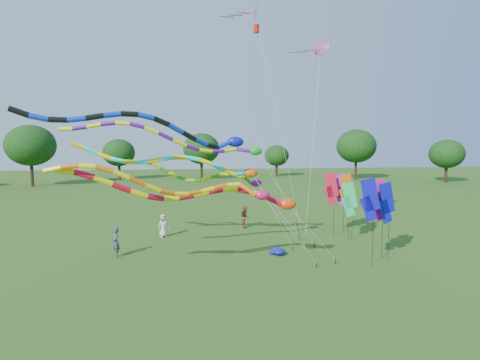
{
  "coord_description": "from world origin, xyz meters",
  "views": [
    {
      "loc": [
        -4.7,
        -20.4,
        7.08
      ],
      "look_at": [
        -1.83,
        2.6,
        4.8
      ],
      "focal_mm": 30.0,
      "sensor_mm": 36.0,
      "label": 1
    }
  ],
  "objects": [
    {
      "name": "person_a",
      "position": [
        -6.71,
        9.12,
        0.84
      ],
      "size": [
        0.97,
        0.83,
        1.68
      ],
      "primitive_type": "imported",
      "rotation": [
        0.0,
        0.0,
        0.44
      ],
      "color": "beige",
      "rests_on": "ground"
    },
    {
      "name": "tree_ring",
      "position": [
        3.24,
        5.83,
        5.52
      ],
      "size": [
        114.51,
        118.4,
        9.47
      ],
      "color": "#382314",
      "rests_on": "ground"
    },
    {
      "name": "tube_kite_red",
      "position": [
        -3.56,
        -0.14,
        4.33
      ],
      "size": [
        13.88,
        3.48,
        6.47
      ],
      "rotation": [
        0.0,
        0.0,
        0.2
      ],
      "color": "black",
      "rests_on": "ground"
    },
    {
      "name": "tube_kite_purple",
      "position": [
        -4.96,
        3.96,
        7.05
      ],
      "size": [
        15.3,
        1.65,
        8.8
      ],
      "rotation": [
        0.0,
        0.0,
        0.09
      ],
      "color": "black",
      "rests_on": "ground"
    },
    {
      "name": "banner_pole_green",
      "position": [
        6.33,
        6.2,
        2.98
      ],
      "size": [
        1.13,
        0.43,
        4.24
      ],
      "rotation": [
        0.0,
        0.0,
        -0.31
      ],
      "color": "black",
      "rests_on": "ground"
    },
    {
      "name": "tube_kite_green",
      "position": [
        -2.99,
        7.28,
        4.57
      ],
      "size": [
        11.39,
        1.1,
        6.33
      ],
      "rotation": [
        0.0,
        0.0,
        0.09
      ],
      "color": "black",
      "rests_on": "ground"
    },
    {
      "name": "banner_pole_red",
      "position": [
        5.66,
        8.02,
        3.51
      ],
      "size": [
        1.16,
        0.24,
        4.77
      ],
      "rotation": [
        0.0,
        0.0,
        -0.14
      ],
      "color": "black",
      "rests_on": "ground"
    },
    {
      "name": "banner_pole_violet",
      "position": [
        6.63,
        8.53,
        3.39
      ],
      "size": [
        1.1,
        0.54,
        4.66
      ],
      "rotation": [
        0.0,
        0.0,
        -0.41
      ],
      "color": "black",
      "rests_on": "ground"
    },
    {
      "name": "delta_kite_high_a",
      "position": [
        -0.46,
        5.82,
        15.31
      ],
      "size": [
        5.23,
        2.71,
        16.22
      ],
      "rotation": [
        0.0,
        0.0,
        -0.1
      ],
      "color": "black",
      "rests_on": "ground"
    },
    {
      "name": "person_c",
      "position": [
        -0.29,
        11.51,
        0.88
      ],
      "size": [
        0.72,
        0.89,
        1.76
      ],
      "primitive_type": "imported",
      "rotation": [
        0.0,
        0.0,
        1.51
      ],
      "color": "brown",
      "rests_on": "ground"
    },
    {
      "name": "banner_pole_blue_b",
      "position": [
        6.64,
        1.46,
        3.47
      ],
      "size": [
        1.16,
        0.29,
        4.73
      ],
      "rotation": [
        0.0,
        0.0,
        0.19
      ],
      "color": "black",
      "rests_on": "ground"
    },
    {
      "name": "banner_pole_orange",
      "position": [
        6.32,
        6.74,
        3.52
      ],
      "size": [
        1.16,
        0.11,
        4.79
      ],
      "rotation": [
        0.0,
        0.0,
        -0.03
      ],
      "color": "black",
      "rests_on": "ground"
    },
    {
      "name": "tube_kite_orange",
      "position": [
        -4.67,
        -0.87,
        4.86
      ],
      "size": [
        12.94,
        3.1,
        6.64
      ],
      "rotation": [
        0.0,
        0.0,
        0.21
      ],
      "color": "black",
      "rests_on": "ground"
    },
    {
      "name": "banner_pole_magenta_b",
      "position": [
        6.44,
        1.88,
        3.56
      ],
      "size": [
        1.16,
        0.21,
        4.82
      ],
      "rotation": [
        0.0,
        0.0,
        0.12
      ],
      "color": "black",
      "rests_on": "ground"
    },
    {
      "name": "banner_pole_blue_a",
      "position": [
        5.23,
        0.66,
        3.78
      ],
      "size": [
        1.16,
        0.29,
        5.05
      ],
      "rotation": [
        0.0,
        0.0,
        -0.18
      ],
      "color": "black",
      "rests_on": "ground"
    },
    {
      "name": "ground",
      "position": [
        0.0,
        0.0,
        0.0
      ],
      "size": [
        160.0,
        160.0,
        0.0
      ],
      "primitive_type": "plane",
      "color": "#265316",
      "rests_on": "ground"
    },
    {
      "name": "delta_kite_high_c",
      "position": [
        4.43,
        7.33,
        13.5
      ],
      "size": [
        3.08,
        4.19,
        14.22
      ],
      "rotation": [
        0.0,
        0.0,
        0.68
      ],
      "color": "black",
      "rests_on": "ground"
    },
    {
      "name": "tube_kite_blue",
      "position": [
        -5.8,
        0.89,
        7.57
      ],
      "size": [
        14.21,
        5.79,
        9.11
      ],
      "rotation": [
        0.0,
        0.0,
        0.42
      ],
      "color": "black",
      "rests_on": "ground"
    },
    {
      "name": "person_b",
      "position": [
        -9.25,
        4.25,
        0.92
      ],
      "size": [
        0.65,
        0.78,
        1.83
      ],
      "primitive_type": "imported",
      "rotation": [
        0.0,
        0.0,
        -1.21
      ],
      "color": "#38444E",
      "rests_on": "ground"
    },
    {
      "name": "tube_kite_cyan",
      "position": [
        -4.8,
        6.08,
        5.53
      ],
      "size": [
        14.78,
        1.21,
        7.55
      ],
      "rotation": [
        0.0,
        0.0,
        0.07
      ],
      "color": "black",
      "rests_on": "ground"
    },
    {
      "name": "blue_nylon_heap",
      "position": [
        0.59,
        3.56,
        0.16
      ],
      "size": [
        1.26,
        1.33,
        0.34
      ],
      "color": "#0D14AE",
      "rests_on": "ground"
    }
  ]
}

